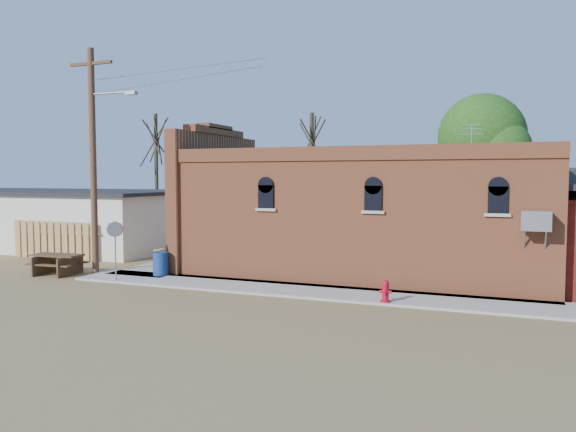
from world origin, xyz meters
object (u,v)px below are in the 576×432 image
(utility_pole, at_px, (94,156))
(trash_barrel, at_px, (161,264))
(stop_sign, at_px, (115,235))
(picnic_table, at_px, (58,261))
(brick_bar, at_px, (359,216))
(fire_hydrant, at_px, (385,291))

(utility_pole, xyz_separation_m, trash_barrel, (2.84, 0.30, -4.24))
(stop_sign, xyz_separation_m, picnic_table, (-3.25, 0.50, -1.23))
(stop_sign, distance_m, picnic_table, 3.51)
(utility_pole, height_order, stop_sign, utility_pole)
(brick_bar, height_order, fire_hydrant, brick_bar)
(trash_barrel, xyz_separation_m, picnic_table, (-4.20, -1.00, 0.01))
(fire_hydrant, xyz_separation_m, trash_barrel, (-9.15, 1.50, 0.11))
(utility_pole, distance_m, trash_barrel, 5.11)
(brick_bar, distance_m, utility_pole, 10.96)
(fire_hydrant, height_order, picnic_table, picnic_table)
(brick_bar, bearing_deg, fire_hydrant, -68.10)
(utility_pole, relative_size, picnic_table, 4.30)
(fire_hydrant, distance_m, stop_sign, 10.20)
(fire_hydrant, bearing_deg, utility_pole, 170.08)
(brick_bar, xyz_separation_m, fire_hydrant, (2.21, -5.50, -1.92))
(brick_bar, xyz_separation_m, trash_barrel, (-6.94, -3.99, -1.81))
(stop_sign, relative_size, picnic_table, 1.05)
(utility_pole, relative_size, fire_hydrant, 13.08)
(brick_bar, xyz_separation_m, utility_pole, (-9.79, -4.29, 2.43))
(utility_pole, xyz_separation_m, fire_hydrant, (12.00, -1.20, -4.35))
(brick_bar, bearing_deg, trash_barrel, -150.09)
(fire_hydrant, relative_size, stop_sign, 0.31)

